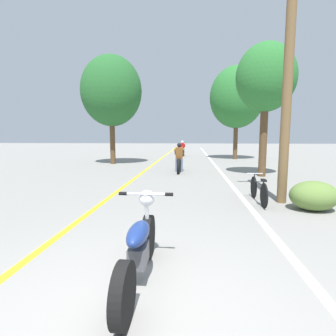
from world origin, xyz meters
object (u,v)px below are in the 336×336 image
object	(u,v)px
utility_pole	(289,64)
roadside_tree_left	(111,91)
motorcycle_rider_far	(182,150)
roadside_tree_right_near	(266,79)
motorcycle_rider_lead	(179,161)
bicycle_parked	(259,190)
motorcycle_foreground	(140,246)
roadside_tree_right_far	(237,97)

from	to	relation	value
utility_pole	roadside_tree_left	size ratio (longest dim) A/B	1.03
utility_pole	motorcycle_rider_far	world-z (taller)	utility_pole
roadside_tree_right_near	motorcycle_rider_lead	size ratio (longest dim) A/B	2.61
motorcycle_rider_lead	motorcycle_rider_far	size ratio (longest dim) A/B	1.04
roadside_tree_right_near	roadside_tree_left	world-z (taller)	roadside_tree_left
bicycle_parked	roadside_tree_right_near	bearing A→B (deg)	74.38
utility_pole	motorcycle_rider_far	distance (m)	16.37
motorcycle_foreground	motorcycle_rider_far	world-z (taller)	motorcycle_rider_far
motorcycle_foreground	bicycle_parked	size ratio (longest dim) A/B	1.21
roadside_tree_right_far	bicycle_parked	world-z (taller)	roadside_tree_right_far
motorcycle_rider_far	bicycle_parked	distance (m)	16.07
roadside_tree_left	utility_pole	bearing A→B (deg)	-51.26
roadside_tree_right_near	roadside_tree_left	xyz separation A→B (m)	(-8.01, 4.48, 0.34)
motorcycle_rider_lead	motorcycle_foreground	bearing A→B (deg)	-90.20
motorcycle_foreground	roadside_tree_left	bearing A→B (deg)	108.09
roadside_tree_right_far	bicycle_parked	size ratio (longest dim) A/B	4.12
roadside_tree_right_far	motorcycle_foreground	xyz separation A→B (m)	(-3.96, -17.33, -4.17)
utility_pole	roadside_tree_right_near	xyz separation A→B (m)	(0.70, 4.63, 0.61)
motorcycle_rider_far	motorcycle_foreground	bearing A→B (deg)	-89.59
utility_pole	motorcycle_rider_far	size ratio (longest dim) A/B	3.31
roadside_tree_right_far	motorcycle_rider_far	bearing A→B (deg)	148.54
roadside_tree_left	motorcycle_rider_lead	bearing A→B (deg)	-37.91
roadside_tree_left	bicycle_parked	size ratio (longest dim) A/B	3.96
roadside_tree_right_far	motorcycle_rider_far	world-z (taller)	roadside_tree_right_far
motorcycle_rider_lead	bicycle_parked	xyz separation A→B (m)	(2.35, -5.82, -0.19)
motorcycle_rider_far	bicycle_parked	size ratio (longest dim) A/B	1.24
utility_pole	motorcycle_rider_lead	xyz separation A→B (m)	(-2.97, 5.73, -2.99)
roadside_tree_left	motorcycle_rider_far	size ratio (longest dim) A/B	3.20
roadside_tree_right_near	bicycle_parked	bearing A→B (deg)	-105.62
roadside_tree_right_far	motorcycle_rider_far	size ratio (longest dim) A/B	3.33
motorcycle_foreground	motorcycle_rider_lead	distance (m)	9.79
motorcycle_rider_far	bicycle_parked	bearing A→B (deg)	-80.95
roadside_tree_right_near	roadside_tree_right_far	distance (m)	8.66
motorcycle_foreground	utility_pole	bearing A→B (deg)	53.44
roadside_tree_right_near	motorcycle_rider_lead	xyz separation A→B (m)	(-3.67, 1.11, -3.61)
motorcycle_rider_lead	motorcycle_rider_far	world-z (taller)	motorcycle_rider_lead
roadside_tree_right_far	motorcycle_rider_lead	size ratio (longest dim) A/B	3.21
motorcycle_foreground	motorcycle_rider_lead	size ratio (longest dim) A/B	0.94
roadside_tree_left	motorcycle_rider_far	bearing A→B (deg)	58.05
motorcycle_foreground	motorcycle_rider_lead	bearing A→B (deg)	89.80
roadside_tree_right_near	bicycle_parked	xyz separation A→B (m)	(-1.32, -4.71, -3.80)
roadside_tree_right_near	motorcycle_rider_far	size ratio (longest dim) A/B	2.71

